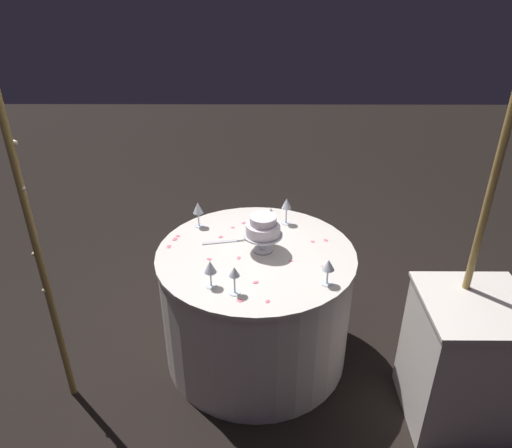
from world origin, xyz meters
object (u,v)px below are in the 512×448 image
wine_glass_0 (210,268)px  wine_glass_2 (287,205)px  wine_glass_1 (198,209)px  main_table (256,305)px  wine_glass_4 (234,274)px  wine_glass_3 (271,214)px  decorative_arch (256,125)px  wine_glass_5 (328,266)px  side_table (462,361)px  tiered_cake (263,228)px  cake_knife (230,241)px

wine_glass_0 → wine_glass_2: bearing=-121.7°
wine_glass_0 → wine_glass_1: size_ratio=0.92×
main_table → wine_glass_4: 0.63m
main_table → wine_glass_3: (-0.09, -0.25, 0.48)m
main_table → wine_glass_4: size_ratio=7.37×
decorative_arch → wine_glass_4: decorative_arch is taller
wine_glass_1 → wine_glass_5: bearing=140.0°
main_table → wine_glass_3: wine_glass_3 is taller
side_table → wine_glass_0: size_ratio=5.07×
main_table → wine_glass_5: 0.67m
wine_glass_2 → decorative_arch: bearing=74.7°
tiered_cake → wine_glass_0: tiered_cake is taller
main_table → cake_knife: cake_knife is taller
side_table → decorative_arch: bearing=-6.5°
wine_glass_5 → wine_glass_3: bearing=-63.4°
main_table → wine_glass_5: size_ratio=7.80×
side_table → wine_glass_5: wine_glass_5 is taller
decorative_arch → main_table: 1.26m
decorative_arch → wine_glass_5: size_ratio=16.89×
tiered_cake → wine_glass_1: tiered_cake is taller
decorative_arch → wine_glass_3: bearing=-98.5°
decorative_arch → cake_knife: decorative_arch is taller
decorative_arch → wine_glass_1: decorative_arch is taller
wine_glass_4 → cake_knife: size_ratio=0.52×
wine_glass_1 → wine_glass_2: bearing=-175.7°
wine_glass_1 → cake_knife: wine_glass_1 is taller
main_table → wine_glass_2: size_ratio=6.67×
main_table → wine_glass_3: bearing=-109.3°
decorative_arch → tiered_cake: size_ratio=11.16×
side_table → wine_glass_3: bearing=-35.8°
wine_glass_5 → wine_glass_2: bearing=-74.6°
wine_glass_3 → wine_glass_4: size_ratio=1.01×
main_table → wine_glass_1: wine_glass_1 is taller
wine_glass_3 → tiered_cake: bearing=78.0°
wine_glass_2 → side_table: bearing=137.7°
decorative_arch → wine_glass_5: (-0.36, -0.04, -0.73)m
side_table → wine_glass_5: bearing=-12.8°
wine_glass_5 → side_table: bearing=167.2°
wine_glass_0 → wine_glass_1: wine_glass_1 is taller
wine_glass_3 → wine_glass_5: 0.61m
wine_glass_3 → cake_knife: (0.24, 0.13, -0.11)m
decorative_arch → wine_glass_1: 1.03m
decorative_arch → tiered_cake: bearing=-96.2°
wine_glass_3 → side_table: bearing=144.2°
wine_glass_2 → wine_glass_3: (0.10, 0.09, -0.02)m
main_table → wine_glass_0: wine_glass_0 is taller
main_table → wine_glass_1: bearing=-40.7°
main_table → wine_glass_2: (-0.19, -0.35, 0.50)m
side_table → wine_glass_2: size_ratio=4.45×
side_table → wine_glass_3: 1.30m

